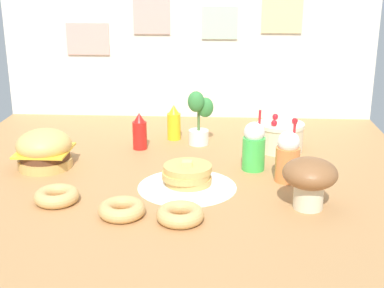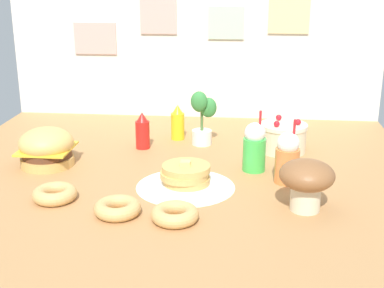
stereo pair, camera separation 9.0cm
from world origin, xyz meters
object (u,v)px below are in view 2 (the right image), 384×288
(orange_float_cup, at_px, (287,158))
(donut_vanilla, at_px, (175,214))
(pancake_stack, at_px, (186,177))
(potted_plant, at_px, (202,116))
(burger, at_px, (47,148))
(layer_cake, at_px, (283,137))
(mustard_bottle, at_px, (178,123))
(donut_chocolate, at_px, (117,208))
(donut_pink_glaze, at_px, (55,193))
(ketchup_bottle, at_px, (143,132))
(cream_soda_cup, at_px, (254,147))
(mushroom_stool, at_px, (307,180))

(orange_float_cup, relative_size, donut_vanilla, 1.61)
(pancake_stack, relative_size, donut_vanilla, 1.83)
(orange_float_cup, relative_size, potted_plant, 0.98)
(orange_float_cup, xyz_separation_m, donut_vanilla, (-0.43, -0.42, -0.08))
(burger, xyz_separation_m, potted_plant, (0.69, 0.38, 0.07))
(burger, xyz_separation_m, layer_cake, (1.10, 0.31, -0.01))
(mustard_bottle, relative_size, orange_float_cup, 0.67)
(pancake_stack, height_order, donut_chocolate, pancake_stack)
(pancake_stack, relative_size, layer_cake, 1.36)
(donut_pink_glaze, relative_size, donut_chocolate, 1.00)
(orange_float_cup, relative_size, donut_chocolate, 1.61)
(ketchup_bottle, height_order, cream_soda_cup, cream_soda_cup)
(donut_chocolate, bearing_deg, cream_soda_cup, 45.39)
(ketchup_bottle, relative_size, orange_float_cup, 0.67)
(orange_float_cup, bearing_deg, donut_pink_glaze, -163.19)
(layer_cake, bearing_deg, donut_pink_glaze, -143.34)
(ketchup_bottle, relative_size, donut_chocolate, 1.08)
(potted_plant, bearing_deg, pancake_stack, -92.11)
(ketchup_bottle, xyz_separation_m, orange_float_cup, (0.70, -0.40, 0.02))
(orange_float_cup, height_order, donut_vanilla, orange_float_cup)
(mustard_bottle, distance_m, potted_plant, 0.17)
(ketchup_bottle, bearing_deg, donut_chocolate, -86.26)
(mustard_bottle, xyz_separation_m, potted_plant, (0.14, -0.08, 0.07))
(cream_soda_cup, bearing_deg, burger, -178.34)
(burger, relative_size, mushroom_stool, 1.21)
(potted_plant, bearing_deg, burger, -150.92)
(burger, relative_size, donut_chocolate, 1.43)
(layer_cake, bearing_deg, potted_plant, 170.05)
(mustard_bottle, relative_size, donut_pink_glaze, 1.08)
(ketchup_bottle, relative_size, cream_soda_cup, 0.67)
(donut_pink_glaze, height_order, donut_chocolate, same)
(burger, distance_m, donut_pink_glaze, 0.42)
(pancake_stack, xyz_separation_m, mustard_bottle, (-0.12, 0.67, 0.04))
(layer_cake, xyz_separation_m, mushroom_stool, (0.04, -0.69, 0.05))
(donut_pink_glaze, distance_m, potted_plant, 0.94)
(pancake_stack, distance_m, cream_soda_cup, 0.37)
(burger, distance_m, donut_chocolate, 0.67)
(burger, relative_size, donut_vanilla, 1.43)
(ketchup_bottle, xyz_separation_m, cream_soda_cup, (0.56, -0.26, 0.02))
(mustard_bottle, bearing_deg, layer_cake, -15.32)
(layer_cake, height_order, donut_pink_glaze, layer_cake)
(pancake_stack, bearing_deg, ketchup_bottle, 119.05)
(burger, height_order, cream_soda_cup, cream_soda_cup)
(layer_cake, distance_m, donut_chocolate, 1.04)
(pancake_stack, height_order, mustard_bottle, mustard_bottle)
(pancake_stack, bearing_deg, donut_chocolate, -127.84)
(layer_cake, bearing_deg, orange_float_cup, -91.44)
(ketchup_bottle, relative_size, donut_vanilla, 1.08)
(cream_soda_cup, relative_size, donut_chocolate, 1.61)
(cream_soda_cup, relative_size, orange_float_cup, 1.00)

